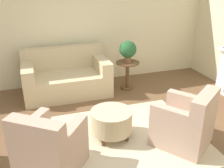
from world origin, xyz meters
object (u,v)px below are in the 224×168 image
at_px(side_table, 127,71).
at_px(potted_plant_on_side_table, 128,50).
at_px(couch, 66,78).
at_px(armchair_right, 186,124).
at_px(ottoman_table, 111,121).
at_px(armchair_left, 49,150).

relative_size(side_table, potted_plant_on_side_table, 1.33).
distance_m(couch, potted_plant_on_side_table, 1.49).
height_order(couch, side_table, couch).
height_order(armchair_right, side_table, armchair_right).
height_order(ottoman_table, potted_plant_on_side_table, potted_plant_on_side_table).
bearing_deg(ottoman_table, side_table, 61.66).
bearing_deg(couch, ottoman_table, -77.74).
xyz_separation_m(armchair_right, side_table, (-0.07, 2.29, 0.07)).
distance_m(armchair_left, side_table, 3.02).
bearing_deg(ottoman_table, potted_plant_on_side_table, 61.66).
xyz_separation_m(armchair_left, armchair_right, (2.04, -0.00, 0.00)).
xyz_separation_m(couch, armchair_right, (1.44, -2.46, 0.01)).
relative_size(couch, armchair_left, 1.71).
bearing_deg(potted_plant_on_side_table, ottoman_table, -118.34).
bearing_deg(side_table, armchair_left, -130.70).
bearing_deg(potted_plant_on_side_table, armchair_right, -88.18).
xyz_separation_m(couch, ottoman_table, (0.42, -1.92, -0.05)).
bearing_deg(potted_plant_on_side_table, side_table, -90.00).
xyz_separation_m(armchair_right, ottoman_table, (-1.02, 0.53, -0.06)).
bearing_deg(armchair_right, couch, 120.29).
xyz_separation_m(ottoman_table, side_table, (0.94, 1.75, 0.13)).
height_order(armchair_left, side_table, armchair_left).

